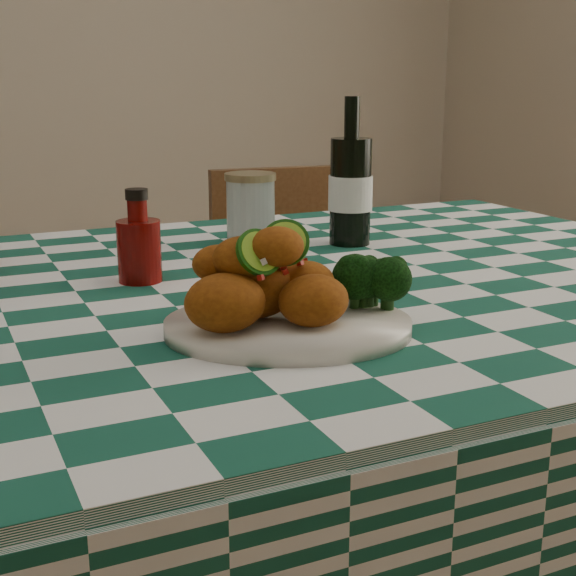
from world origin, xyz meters
name	(u,v)px	position (x,y,z in m)	size (l,w,h in m)	color
dining_table	(236,533)	(0.00, 0.00, 0.39)	(1.66, 1.06, 0.79)	#144D3B
plate	(288,327)	(-0.02, -0.23, 0.80)	(0.28, 0.22, 0.02)	silver
fried_chicken_pile	(273,275)	(-0.04, -0.23, 0.86)	(0.17, 0.12, 0.11)	#8C440D
broccoli_side	(360,282)	(0.08, -0.22, 0.83)	(0.08, 0.08, 0.06)	black
ketchup_bottle	(139,236)	(-0.11, 0.08, 0.85)	(0.06, 0.06, 0.13)	#5E0704
mason_jar	(251,208)	(0.14, 0.27, 0.85)	(0.09, 0.09, 0.12)	#B2BCBA
beer_bottle	(351,172)	(0.29, 0.19, 0.91)	(0.08, 0.08, 0.25)	black
wooden_chair_right	(301,336)	(0.48, 0.76, 0.42)	(0.38, 0.40, 0.84)	#472814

